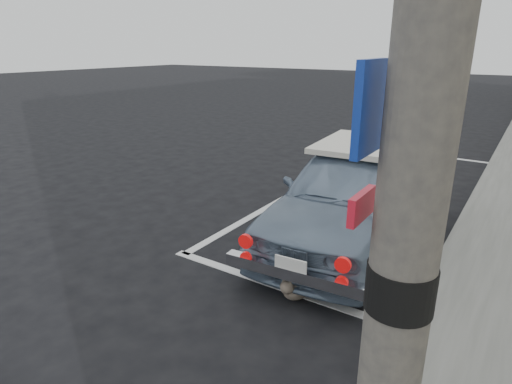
% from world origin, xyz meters
% --- Properties ---
extents(ground, '(80.00, 80.00, 0.00)m').
position_xyz_m(ground, '(0.00, 0.00, 0.00)').
color(ground, black).
rests_on(ground, ground).
extents(pline_rear, '(3.00, 0.12, 0.01)m').
position_xyz_m(pline_rear, '(0.50, -0.50, 0.00)').
color(pline_rear, silver).
rests_on(pline_rear, ground).
extents(pline_front, '(3.00, 0.12, 0.01)m').
position_xyz_m(pline_front, '(0.50, 6.50, 0.00)').
color(pline_front, silver).
rests_on(pline_front, ground).
extents(pline_side, '(0.12, 7.00, 0.01)m').
position_xyz_m(pline_side, '(-0.90, 3.00, 0.00)').
color(pline_side, silver).
rests_on(pline_side, ground).
extents(retro_coupe, '(1.82, 3.91, 1.29)m').
position_xyz_m(retro_coupe, '(0.62, 1.09, 0.65)').
color(retro_coupe, slate).
rests_on(retro_coupe, ground).
extents(cat, '(0.32, 0.53, 0.29)m').
position_xyz_m(cat, '(0.73, -0.59, 0.13)').
color(cat, '#66594E').
rests_on(cat, ground).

